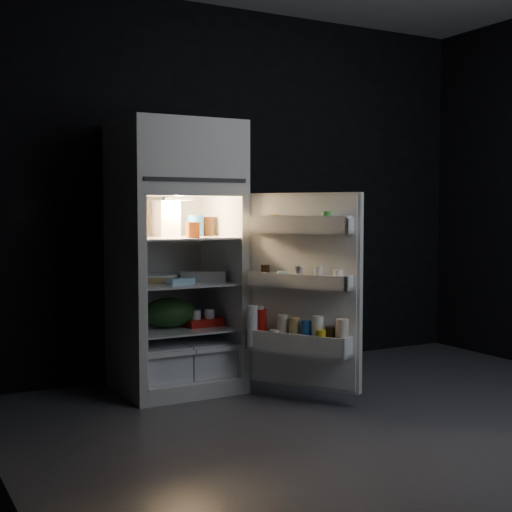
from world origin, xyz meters
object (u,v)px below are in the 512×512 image
fridge_door (302,294)px  yogurt_tray (204,322)px  refrigerator (174,247)px  egg_carton (203,277)px  milk_jug (166,219)px

fridge_door → yogurt_tray: bearing=124.4°
refrigerator → fridge_door: 0.94m
egg_carton → fridge_door: bearing=-29.5°
refrigerator → yogurt_tray: size_ratio=7.04×
milk_jug → egg_carton: milk_jug is taller
milk_jug → yogurt_tray: (0.21, -0.14, -0.69)m
refrigerator → milk_jug: (-0.04, 0.03, 0.19)m
yogurt_tray → refrigerator: bearing=142.6°
fridge_door → yogurt_tray: fridge_door is taller
refrigerator → milk_jug: size_ratio=7.42×
egg_carton → yogurt_tray: (0.01, 0.02, -0.31)m
refrigerator → egg_carton: refrigerator is taller
yogurt_tray → fridge_door: bearing=-59.5°
fridge_door → yogurt_tray: size_ratio=4.82×
refrigerator → yogurt_tray: 0.54m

